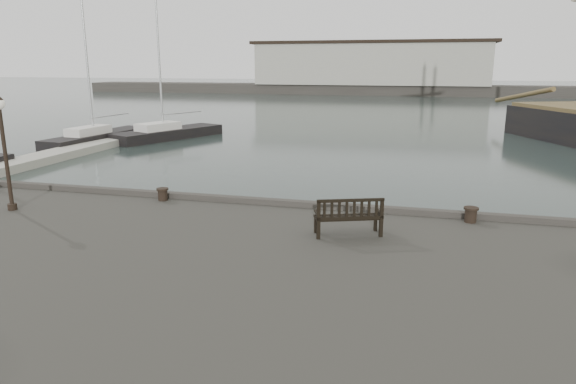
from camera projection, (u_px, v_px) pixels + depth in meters
name	position (u px, v px, depth m)	size (l,w,h in m)	color
ground	(322.00, 253.00, 16.65)	(400.00, 400.00, 0.00)	black
pontoon	(27.00, 162.00, 30.87)	(2.00, 24.00, 0.50)	#9A998E
breakwater	(387.00, 73.00, 103.13)	(140.00, 9.50, 12.20)	#383530
bench	(348.00, 223.00, 13.50)	(1.86, 1.18, 1.01)	black
bollard_left	(163.00, 194.00, 17.01)	(0.39, 0.39, 0.41)	black
bollard_right	(471.00, 215.00, 14.64)	(0.42, 0.42, 0.44)	black
lamp_post	(3.00, 137.00, 15.39)	(0.36, 0.36, 3.55)	black
yacht_b	(99.00, 140.00, 39.90)	(3.22, 10.39, 13.48)	black
yacht_d	(168.00, 136.00, 42.38)	(6.31, 10.15, 12.41)	black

